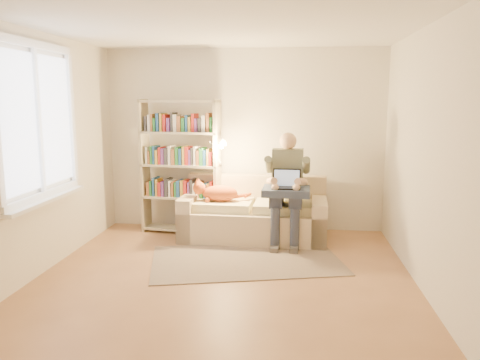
# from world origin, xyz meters

# --- Properties ---
(floor) EXTENTS (4.50, 4.50, 0.00)m
(floor) POSITION_xyz_m (0.00, 0.00, 0.00)
(floor) COLOR #906441
(floor) RESTS_ON ground
(ceiling) EXTENTS (4.00, 4.50, 0.02)m
(ceiling) POSITION_xyz_m (0.00, 0.00, 2.60)
(ceiling) COLOR white
(ceiling) RESTS_ON wall_back
(wall_left) EXTENTS (0.02, 4.50, 2.60)m
(wall_left) POSITION_xyz_m (-2.00, 0.00, 1.30)
(wall_left) COLOR silver
(wall_left) RESTS_ON floor
(wall_right) EXTENTS (0.02, 4.50, 2.60)m
(wall_right) POSITION_xyz_m (2.00, 0.00, 1.30)
(wall_right) COLOR silver
(wall_right) RESTS_ON floor
(wall_back) EXTENTS (4.00, 0.02, 2.60)m
(wall_back) POSITION_xyz_m (0.00, 2.25, 1.30)
(wall_back) COLOR silver
(wall_back) RESTS_ON floor
(wall_front) EXTENTS (4.00, 0.02, 2.60)m
(wall_front) POSITION_xyz_m (0.00, -2.25, 1.30)
(wall_front) COLOR silver
(wall_front) RESTS_ON floor
(window) EXTENTS (0.12, 1.52, 1.69)m
(window) POSITION_xyz_m (-1.95, 0.20, 1.38)
(window) COLOR white
(window) RESTS_ON wall_left
(sofa) EXTENTS (1.98, 0.94, 0.83)m
(sofa) POSITION_xyz_m (0.19, 1.74, 0.30)
(sofa) COLOR beige
(sofa) RESTS_ON floor
(person) EXTENTS (0.43, 0.67, 1.46)m
(person) POSITION_xyz_m (0.64, 1.58, 0.81)
(person) COLOR #666B56
(person) RESTS_ON sofa
(cat) EXTENTS (0.74, 0.27, 0.27)m
(cat) POSITION_xyz_m (-0.29, 1.63, 0.64)
(cat) COLOR orange
(cat) RESTS_ON sofa
(blanket) EXTENTS (0.62, 0.51, 0.09)m
(blanket) POSITION_xyz_m (0.64, 1.43, 0.72)
(blanket) COLOR #2C364D
(blanket) RESTS_ON person
(laptop) EXTENTS (0.36, 0.30, 0.31)m
(laptop) POSITION_xyz_m (0.64, 1.44, 0.82)
(laptop) COLOR black
(laptop) RESTS_ON blanket
(bookshelf) EXTENTS (1.25, 0.48, 1.89)m
(bookshelf) POSITION_xyz_m (-0.86, 1.90, 1.04)
(bookshelf) COLOR #BBAF8D
(bookshelf) RESTS_ON floor
(rug) EXTENTS (2.44, 1.78, 0.01)m
(rug) POSITION_xyz_m (0.18, 0.78, 0.01)
(rug) COLOR #7C6A5A
(rug) RESTS_ON floor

